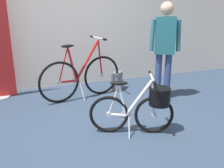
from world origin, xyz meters
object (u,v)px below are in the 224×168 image
(folding_bike_foreground, at_px, (142,106))
(visitor_near_wall, at_px, (165,45))
(display_bike_left, at_px, (81,76))
(backpack_on_floor, at_px, (117,81))

(folding_bike_foreground, height_order, visitor_near_wall, visitor_near_wall)
(display_bike_left, distance_m, backpack_on_floor, 0.80)
(display_bike_left, relative_size, backpack_on_floor, 4.39)
(folding_bike_foreground, xyz_separation_m, backpack_on_floor, (0.33, 1.69, -0.20))
(display_bike_left, xyz_separation_m, backpack_on_floor, (0.74, 0.21, -0.23))
(backpack_on_floor, bearing_deg, folding_bike_foreground, -101.05)
(folding_bike_foreground, distance_m, visitor_near_wall, 1.47)
(backpack_on_floor, bearing_deg, visitor_near_wall, -49.21)
(folding_bike_foreground, relative_size, backpack_on_floor, 2.97)
(visitor_near_wall, bearing_deg, display_bike_left, 160.72)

